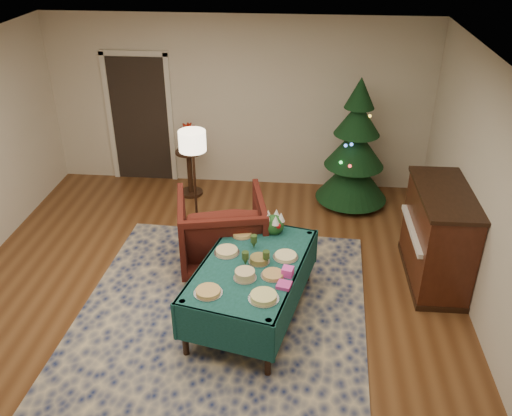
# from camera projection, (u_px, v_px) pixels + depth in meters

# --- Properties ---
(room_shell) EXTENTS (7.00, 7.00, 7.00)m
(room_shell) POSITION_uv_depth(u_px,v_px,m) (196.00, 213.00, 5.42)
(room_shell) COLOR #593319
(room_shell) RESTS_ON ground
(doorway) EXTENTS (1.08, 0.04, 2.16)m
(doorway) POSITION_uv_depth(u_px,v_px,m) (140.00, 116.00, 8.71)
(doorway) COLOR black
(doorway) RESTS_ON ground
(rug) EXTENTS (3.38, 4.33, 0.02)m
(rug) POSITION_uv_depth(u_px,v_px,m) (216.00, 332.00, 5.85)
(rug) COLOR #14204C
(rug) RESTS_ON ground
(buffet_table) EXTENTS (1.43, 1.98, 0.70)m
(buffet_table) POSITION_uv_depth(u_px,v_px,m) (252.00, 274.00, 5.85)
(buffet_table) COLOR black
(buffet_table) RESTS_ON ground
(platter_0) EXTENTS (0.29, 0.29, 0.04)m
(platter_0) POSITION_uv_depth(u_px,v_px,m) (208.00, 292.00, 5.33)
(platter_0) COLOR silver
(platter_0) RESTS_ON buffet_table
(platter_1) EXTENTS (0.30, 0.30, 0.06)m
(platter_1) POSITION_uv_depth(u_px,v_px,m) (264.00, 297.00, 5.25)
(platter_1) COLOR silver
(platter_1) RESTS_ON buffet_table
(platter_2) EXTENTS (0.24, 0.24, 0.10)m
(platter_2) POSITION_uv_depth(u_px,v_px,m) (245.00, 275.00, 5.53)
(platter_2) COLOR silver
(platter_2) RESTS_ON buffet_table
(platter_3) EXTENTS (0.26, 0.26, 0.04)m
(platter_3) POSITION_uv_depth(u_px,v_px,m) (273.00, 275.00, 5.58)
(platter_3) COLOR silver
(platter_3) RESTS_ON buffet_table
(platter_4) EXTENTS (0.28, 0.28, 0.05)m
(platter_4) POSITION_uv_depth(u_px,v_px,m) (227.00, 251.00, 5.95)
(platter_4) COLOR silver
(platter_4) RESTS_ON buffet_table
(platter_5) EXTENTS (0.23, 0.23, 0.07)m
(platter_5) POSITION_uv_depth(u_px,v_px,m) (259.00, 260.00, 5.79)
(platter_5) COLOR silver
(platter_5) RESTS_ON buffet_table
(platter_6) EXTENTS (0.28, 0.28, 0.04)m
(platter_6) POSITION_uv_depth(u_px,v_px,m) (286.00, 256.00, 5.88)
(platter_6) COLOR silver
(platter_6) RESTS_ON buffet_table
(platter_7) EXTENTS (0.26, 0.26, 0.04)m
(platter_7) POSITION_uv_depth(u_px,v_px,m) (242.00, 234.00, 6.28)
(platter_7) COLOR silver
(platter_7) RESTS_ON buffet_table
(goblet_0) EXTENTS (0.07, 0.07, 0.16)m
(goblet_0) POSITION_uv_depth(u_px,v_px,m) (254.00, 241.00, 6.01)
(goblet_0) COLOR #2D471E
(goblet_0) RESTS_ON buffet_table
(goblet_1) EXTENTS (0.07, 0.07, 0.16)m
(goblet_1) POSITION_uv_depth(u_px,v_px,m) (266.00, 257.00, 5.73)
(goblet_1) COLOR #2D471E
(goblet_1) RESTS_ON buffet_table
(goblet_2) EXTENTS (0.07, 0.07, 0.16)m
(goblet_2) POSITION_uv_depth(u_px,v_px,m) (245.00, 258.00, 5.72)
(goblet_2) COLOR #2D471E
(goblet_2) RESTS_ON buffet_table
(napkin_stack) EXTENTS (0.17, 0.17, 0.04)m
(napkin_stack) POSITION_uv_depth(u_px,v_px,m) (284.00, 285.00, 5.42)
(napkin_stack) COLOR #CF399D
(napkin_stack) RESTS_ON buffet_table
(gift_box) EXTENTS (0.13, 0.13, 0.09)m
(gift_box) POSITION_uv_depth(u_px,v_px,m) (288.00, 272.00, 5.58)
(gift_box) COLOR #FB45C5
(gift_box) RESTS_ON buffet_table
(centerpiece) EXTENTS (0.25, 0.25, 0.29)m
(centerpiece) POSITION_uv_depth(u_px,v_px,m) (274.00, 223.00, 6.30)
(centerpiece) COLOR #1E4C1E
(centerpiece) RESTS_ON buffet_table
(armchair) EXTENTS (1.23, 1.18, 1.07)m
(armchair) POSITION_uv_depth(u_px,v_px,m) (222.00, 227.00, 6.76)
(armchair) COLOR #43140E
(armchair) RESTS_ON ground
(floor_lamp) EXTENTS (0.36, 0.36, 1.50)m
(floor_lamp) POSITION_uv_depth(u_px,v_px,m) (193.00, 147.00, 7.13)
(floor_lamp) COLOR #A57F3F
(floor_lamp) RESTS_ON ground
(side_table) EXTENTS (0.41, 0.41, 0.74)m
(side_table) POSITION_uv_depth(u_px,v_px,m) (190.00, 173.00, 8.55)
(side_table) COLOR black
(side_table) RESTS_ON ground
(potted_plant) EXTENTS (0.25, 0.44, 0.25)m
(potted_plant) POSITION_uv_depth(u_px,v_px,m) (188.00, 144.00, 8.30)
(potted_plant) COLOR #A91C0C
(potted_plant) RESTS_ON side_table
(christmas_tree) EXTENTS (1.34, 1.34, 1.98)m
(christmas_tree) POSITION_uv_depth(u_px,v_px,m) (355.00, 150.00, 8.02)
(christmas_tree) COLOR black
(christmas_tree) RESTS_ON ground
(piano) EXTENTS (0.67, 1.39, 1.20)m
(piano) POSITION_uv_depth(u_px,v_px,m) (437.00, 237.00, 6.46)
(piano) COLOR black
(piano) RESTS_ON ground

